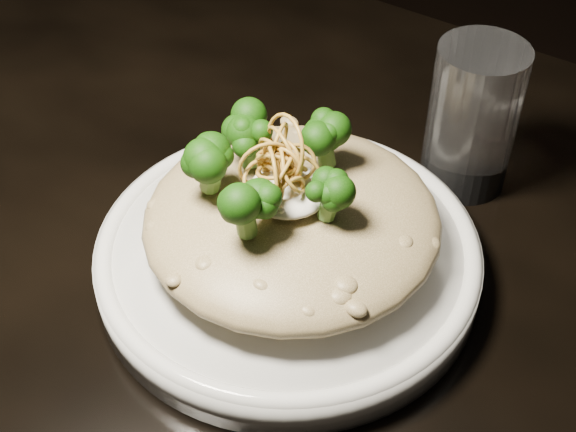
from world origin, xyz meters
name	(u,v)px	position (x,y,z in m)	size (l,w,h in m)	color
table	(329,387)	(0.00, 0.00, 0.67)	(1.10, 0.80, 0.75)	black
plate	(288,258)	(-0.05, 0.02, 0.76)	(0.27, 0.27, 0.03)	silver
risotto	(292,219)	(-0.05, 0.02, 0.80)	(0.20, 0.20, 0.04)	brown
broccoli	(284,168)	(-0.05, 0.02, 0.84)	(0.11, 0.11, 0.04)	black
cheese	(288,191)	(-0.05, 0.01, 0.83)	(0.05, 0.05, 0.01)	white
shallots	(286,159)	(-0.05, 0.02, 0.85)	(0.05, 0.05, 0.03)	#94611F
drinking_glass	(473,118)	(0.01, 0.18, 0.81)	(0.07, 0.07, 0.12)	white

